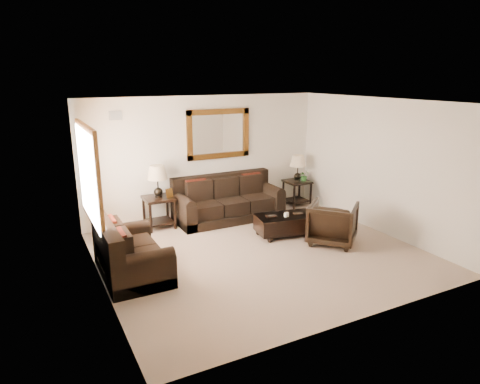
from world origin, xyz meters
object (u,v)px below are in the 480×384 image
loveseat (128,255)px  coffee_table (286,222)px  sofa (227,203)px  armchair (333,221)px  end_table_left (158,187)px  end_table_right (298,173)px

loveseat → coffee_table: bearing=-83.4°
sofa → armchair: sofa is taller
sofa → armchair: bearing=-62.7°
sofa → coffee_table: 1.57m
end_table_left → coffee_table: (2.14, -1.57, -0.62)m
sofa → end_table_left: size_ratio=1.76×
sofa → coffee_table: sofa is taller
coffee_table → armchair: bearing=-45.1°
end_table_left → end_table_right: 3.50m
coffee_table → sofa: bearing=122.4°
end_table_right → armchair: 2.54m
coffee_table → end_table_right: bearing=59.2°
end_table_right → coffee_table: (-1.37, -1.59, -0.56)m
sofa → coffee_table: bearing=-67.4°
loveseat → armchair: bearing=-96.2°
end_table_left → end_table_right: size_ratio=1.07×
end_table_left → coffee_table: 2.72m
end_table_left → armchair: size_ratio=1.53×
loveseat → armchair: size_ratio=1.85×
loveseat → end_table_left: bearing=-29.5°
loveseat → coffee_table: size_ratio=1.26×
sofa → end_table_left: bearing=175.6°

